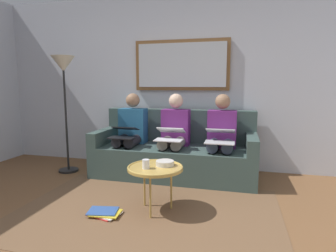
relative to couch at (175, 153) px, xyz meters
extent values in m
cube|color=#B7BCC6|center=(0.00, -0.48, 0.99)|extent=(6.00, 0.12, 2.60)
cube|color=brown|center=(0.00, 1.27, -0.31)|extent=(2.60, 1.80, 0.01)
cube|color=#384C47|center=(0.00, 0.07, -0.10)|extent=(2.20, 0.90, 0.42)
cube|color=#384C47|center=(0.00, -0.28, 0.35)|extent=(2.20, 0.20, 0.48)
cube|color=#384C47|center=(-1.03, 0.07, 0.21)|extent=(0.14, 0.90, 0.20)
cube|color=#384C47|center=(1.03, 0.07, 0.21)|extent=(0.14, 0.90, 0.20)
cube|color=brown|center=(0.00, -0.39, 1.24)|extent=(1.42, 0.04, 0.74)
cube|color=#B2B7BC|center=(0.00, -0.37, 1.24)|extent=(1.32, 0.01, 0.64)
cylinder|color=tan|center=(-0.07, 1.22, 0.13)|extent=(0.55, 0.55, 0.03)
torus|color=tan|center=(-0.07, 1.22, 0.14)|extent=(0.55, 0.55, 0.02)
cylinder|color=#B28E42|center=(-0.07, 1.38, -0.10)|extent=(0.02, 0.02, 0.43)
cylinder|color=#B28E42|center=(-0.22, 1.13, -0.10)|extent=(0.02, 0.02, 0.43)
cylinder|color=#B28E42|center=(0.07, 1.13, -0.10)|extent=(0.02, 0.02, 0.43)
cylinder|color=silver|center=(0.00, 1.29, 0.19)|extent=(0.07, 0.07, 0.09)
cylinder|color=beige|center=(-0.15, 1.14, 0.17)|extent=(0.18, 0.18, 0.05)
cube|color=#66236B|center=(-0.64, -0.03, 0.36)|extent=(0.38, 0.22, 0.50)
sphere|color=#997051|center=(-0.64, -0.03, 0.73)|extent=(0.20, 0.20, 0.20)
cylinder|color=#384256|center=(-0.73, 0.18, 0.18)|extent=(0.14, 0.42, 0.14)
cylinder|color=#384256|center=(-0.55, 0.18, 0.18)|extent=(0.14, 0.42, 0.14)
cylinder|color=#384256|center=(-0.73, 0.39, -0.10)|extent=(0.11, 0.11, 0.42)
cylinder|color=#384256|center=(-0.55, 0.39, -0.10)|extent=(0.11, 0.11, 0.42)
cube|color=silver|center=(-0.64, 0.39, 0.25)|extent=(0.36, 0.24, 0.01)
cube|color=silver|center=(-0.64, 0.23, 0.37)|extent=(0.36, 0.23, 0.08)
cube|color=#A5C6EA|center=(-0.64, 0.24, 0.38)|extent=(0.32, 0.20, 0.07)
cube|color=#66236B|center=(0.00, -0.03, 0.36)|extent=(0.38, 0.22, 0.50)
sphere|color=beige|center=(0.00, -0.03, 0.73)|extent=(0.20, 0.20, 0.20)
cylinder|color=gray|center=(-0.09, 0.18, 0.18)|extent=(0.14, 0.42, 0.14)
cylinder|color=gray|center=(0.09, 0.18, 0.18)|extent=(0.14, 0.42, 0.14)
cylinder|color=gray|center=(-0.09, 0.39, -0.10)|extent=(0.11, 0.11, 0.42)
cylinder|color=gray|center=(0.09, 0.39, -0.10)|extent=(0.11, 0.11, 0.42)
cube|color=white|center=(0.00, 0.39, 0.25)|extent=(0.35, 0.21, 0.01)
cube|color=white|center=(0.00, 0.24, 0.36)|extent=(0.35, 0.20, 0.09)
cube|color=#A5C6EA|center=(0.00, 0.24, 0.36)|extent=(0.32, 0.17, 0.08)
cube|color=#235B84|center=(0.64, -0.03, 0.36)|extent=(0.38, 0.22, 0.50)
sphere|color=#997051|center=(0.64, -0.03, 0.73)|extent=(0.20, 0.20, 0.20)
cylinder|color=#232328|center=(0.55, 0.18, 0.18)|extent=(0.14, 0.42, 0.14)
cylinder|color=#232328|center=(0.73, 0.18, 0.18)|extent=(0.14, 0.42, 0.14)
cylinder|color=#232328|center=(0.55, 0.39, -0.10)|extent=(0.11, 0.11, 0.42)
cylinder|color=#232328|center=(0.73, 0.39, -0.10)|extent=(0.11, 0.11, 0.42)
cube|color=black|center=(0.64, 0.39, 0.25)|extent=(0.34, 0.21, 0.01)
cube|color=black|center=(0.64, 0.26, 0.36)|extent=(0.34, 0.20, 0.07)
cube|color=#A5C6EA|center=(0.64, 0.26, 0.36)|extent=(0.30, 0.18, 0.05)
cube|color=red|center=(0.40, 1.43, -0.30)|extent=(0.32, 0.27, 0.01)
cube|color=white|center=(0.37, 1.44, -0.29)|extent=(0.32, 0.26, 0.01)
cube|color=yellow|center=(0.36, 1.44, -0.28)|extent=(0.29, 0.22, 0.01)
cube|color=#33569E|center=(0.40, 1.43, -0.27)|extent=(0.31, 0.25, 0.01)
cylinder|color=black|center=(1.55, 0.27, -0.30)|extent=(0.28, 0.28, 0.03)
cylinder|color=black|center=(1.55, 0.27, 0.44)|extent=(0.03, 0.03, 1.50)
cone|color=beige|center=(1.55, 0.27, 1.24)|extent=(0.32, 0.32, 0.22)
camera|label=1|loc=(-0.86, 3.79, 0.95)|focal=30.13mm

